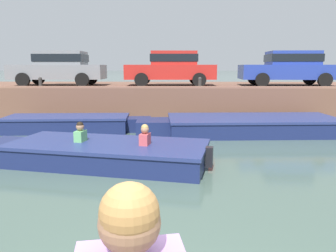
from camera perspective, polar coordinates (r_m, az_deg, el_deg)
ground_plane at (r=7.69m, az=-0.22°, el=-7.16°), size 400.00×400.00×0.00m
far_quay_wall at (r=16.22m, az=0.41°, el=4.69°), size 60.00×6.00×1.45m
far_wall_coping at (r=13.29m, az=0.30°, el=6.77°), size 60.00×0.24×0.08m
boat_moored_west_navy at (r=12.31m, az=-16.08°, el=0.40°), size 5.21×1.73×0.56m
boat_moored_central_navy at (r=11.76m, az=13.04°, el=0.13°), size 7.02×2.61×0.58m
motorboat_passing at (r=8.09m, az=-11.86°, el=-4.55°), size 5.78×2.81×1.01m
car_leftmost_grey at (r=16.01m, az=-18.35°, el=9.74°), size 4.20×2.04×1.54m
car_left_inner_red at (r=15.14m, az=0.60°, el=10.25°), size 4.06×2.08×1.54m
car_centre_blue at (r=16.02m, az=20.40°, el=9.62°), size 4.33×2.13×1.54m
mooring_bollard_west at (r=14.47m, az=-21.34°, el=7.15°), size 0.15×0.15×0.44m
mooring_bollard_mid at (r=13.45m, az=5.57°, el=7.62°), size 0.15×0.15×0.44m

